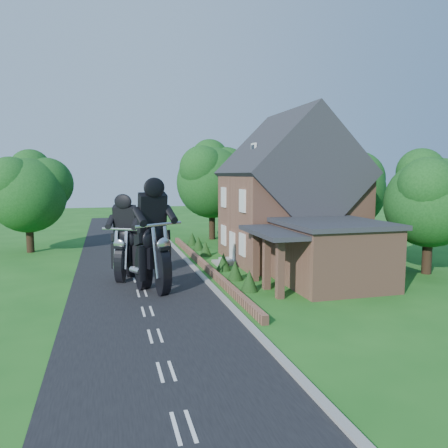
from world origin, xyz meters
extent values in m
plane|color=#1C5A19|center=(0.00, 0.00, 0.00)|extent=(120.00, 120.00, 0.00)
cube|color=black|center=(0.00, 0.00, 0.01)|extent=(7.00, 80.00, 0.02)
cube|color=gray|center=(3.65, 0.00, 0.06)|extent=(0.30, 80.00, 0.12)
cube|color=#9A654E|center=(4.30, 5.00, 0.20)|extent=(0.30, 22.00, 0.40)
cube|color=#9A654E|center=(10.50, 6.00, 3.00)|extent=(8.00, 8.00, 6.00)
cube|color=#25262C|center=(10.50, 6.00, 6.00)|extent=(8.48, 8.64, 8.48)
cube|color=#9A654E|center=(12.50, 6.00, 9.20)|extent=(0.60, 0.90, 1.60)
cube|color=white|center=(7.90, 6.00, 7.50)|extent=(0.12, 0.80, 0.90)
cube|color=black|center=(7.84, 6.00, 7.50)|extent=(0.04, 0.55, 0.65)
cube|color=white|center=(6.44, 6.00, 1.05)|extent=(0.10, 1.10, 2.10)
cube|color=gray|center=(6.10, 6.00, 0.15)|extent=(0.80, 1.60, 0.30)
cube|color=gray|center=(5.60, 6.00, 0.07)|extent=(0.80, 1.60, 0.15)
cube|color=white|center=(6.44, 3.80, 1.60)|extent=(0.10, 1.10, 1.40)
cube|color=black|center=(6.42, 3.80, 1.60)|extent=(0.04, 0.92, 1.22)
cube|color=white|center=(6.44, 8.20, 1.60)|extent=(0.10, 1.10, 1.40)
cube|color=black|center=(6.42, 8.20, 1.60)|extent=(0.04, 0.92, 1.22)
cube|color=white|center=(6.44, 3.80, 4.30)|extent=(0.10, 1.10, 1.40)
cube|color=black|center=(6.42, 3.80, 4.30)|extent=(0.04, 0.92, 1.22)
cube|color=white|center=(6.44, 8.20, 4.30)|extent=(0.10, 1.10, 1.40)
cube|color=black|center=(6.42, 8.20, 4.30)|extent=(0.04, 0.92, 1.22)
cube|color=#9A654E|center=(10.00, -0.80, 1.60)|extent=(5.00, 5.60, 3.20)
cube|color=#25262C|center=(10.00, -0.80, 3.32)|extent=(5.30, 5.94, 0.24)
cube|color=#25262C|center=(6.90, -0.80, 2.95)|extent=(2.60, 5.32, 0.22)
cube|color=#9A654E|center=(6.30, -2.60, 1.40)|extent=(0.35, 0.35, 2.80)
cube|color=#9A654E|center=(6.30, -0.80, 1.40)|extent=(0.35, 0.35, 2.80)
cube|color=#9A654E|center=(6.30, 1.00, 1.40)|extent=(0.35, 0.35, 2.80)
cylinder|color=black|center=(17.00, 0.00, 1.40)|extent=(0.56, 0.56, 2.80)
sphere|color=#134315|center=(17.00, 0.00, 4.23)|extent=(5.20, 5.20, 5.20)
sphere|color=#134315|center=(18.17, 0.52, 5.01)|extent=(3.74, 3.74, 3.74)
sphere|color=#134315|center=(16.09, -0.78, 5.27)|extent=(3.22, 3.22, 3.22)
sphere|color=#134315|center=(17.10, 1.04, 6.05)|extent=(2.86, 2.86, 2.86)
cylinder|color=black|center=(16.50, 8.50, 1.50)|extent=(0.56, 0.56, 3.00)
sphere|color=#134315|center=(16.50, 8.50, 4.65)|extent=(6.00, 6.00, 6.00)
sphere|color=#134315|center=(17.85, 9.10, 5.55)|extent=(4.32, 4.32, 4.32)
sphere|color=#134315|center=(15.45, 7.60, 5.85)|extent=(3.72, 3.72, 3.72)
sphere|color=#134315|center=(16.60, 9.70, 6.75)|extent=(3.30, 3.30, 3.30)
cylinder|color=black|center=(14.00, 16.00, 1.80)|extent=(0.56, 0.56, 3.60)
sphere|color=#134315|center=(14.00, 16.00, 5.58)|extent=(7.20, 7.20, 7.20)
sphere|color=#134315|center=(15.62, 16.72, 6.66)|extent=(5.18, 5.18, 5.18)
sphere|color=#134315|center=(12.74, 14.92, 7.02)|extent=(4.46, 4.46, 4.46)
sphere|color=#134315|center=(14.10, 17.44, 8.10)|extent=(3.96, 3.96, 3.96)
cylinder|color=black|center=(8.00, 17.00, 1.70)|extent=(0.56, 0.56, 3.40)
sphere|color=#134315|center=(8.00, 17.00, 5.16)|extent=(6.40, 6.40, 6.40)
sphere|color=#134315|center=(9.44, 17.64, 6.12)|extent=(4.61, 4.61, 4.61)
sphere|color=#134315|center=(6.88, 16.04, 6.44)|extent=(3.97, 3.97, 3.97)
sphere|color=#134315|center=(8.10, 18.28, 7.40)|extent=(3.52, 3.52, 3.52)
cylinder|color=black|center=(-7.00, 14.00, 1.40)|extent=(0.56, 0.56, 2.80)
sphere|color=#134315|center=(-7.00, 14.00, 4.34)|extent=(5.60, 5.60, 5.60)
sphere|color=#134315|center=(-5.74, 14.56, 5.18)|extent=(4.03, 4.03, 4.03)
sphere|color=#134315|center=(-7.98, 13.16, 5.46)|extent=(3.47, 3.47, 3.47)
sphere|color=#134315|center=(-6.90, 15.12, 6.30)|extent=(3.08, 3.08, 3.08)
cone|color=#133310|center=(5.30, -1.00, 0.55)|extent=(0.90, 0.90, 1.10)
cone|color=#133310|center=(5.30, 1.50, 0.55)|extent=(0.90, 0.90, 1.10)
cone|color=#133310|center=(5.30, 4.00, 0.55)|extent=(0.90, 0.90, 1.10)
cone|color=#133310|center=(5.30, 9.00, 0.55)|extent=(0.90, 0.90, 1.10)
cone|color=#133310|center=(5.30, 11.50, 0.55)|extent=(0.90, 0.90, 1.10)
cone|color=#133310|center=(5.30, 14.00, 0.55)|extent=(0.90, 0.90, 1.10)
camera|label=1|loc=(-1.59, -21.52, 5.89)|focal=35.00mm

